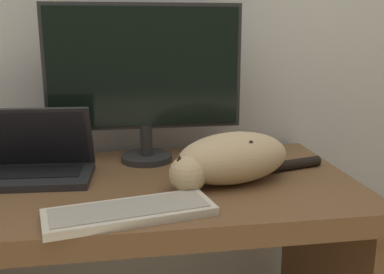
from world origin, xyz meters
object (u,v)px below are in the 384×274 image
Objects in this scene: external_keyboard at (128,212)px; cat at (230,158)px; laptop at (31,164)px; monitor at (145,76)px.

external_keyboard is 0.35m from cat.
laptop is at bearing 118.88° from external_keyboard.
cat is at bearing -49.80° from monitor.
monitor is at bearing 23.96° from laptop.
monitor is at bearing 69.59° from external_keyboard.
monitor is 0.43m from laptop.
monitor is 0.52m from external_keyboard.
monitor reaches higher than cat.
cat reaches higher than external_keyboard.
external_keyboard is at bearing -46.29° from laptop.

